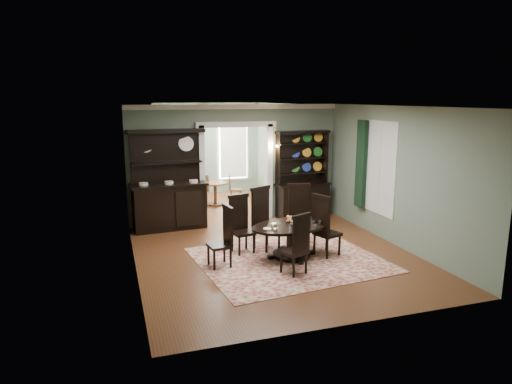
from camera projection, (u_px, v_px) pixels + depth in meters
room at (276, 180)px, 9.00m from camera, size 5.51×6.01×3.01m
parlor at (214, 152)px, 14.13m from camera, size 3.51×3.50×3.01m
doorway_trim at (236, 159)px, 11.75m from camera, size 2.08×0.25×2.57m
right_window at (371, 166)px, 10.63m from camera, size 0.15×1.47×2.12m
wall_sconce at (273, 148)px, 11.83m from camera, size 0.27×0.21×0.21m
rug at (289, 260)px, 9.06m from camera, size 3.76×3.33×0.01m
dining_table at (292, 234)px, 9.14m from camera, size 1.94×1.94×0.69m
centerpiece at (292, 222)px, 9.05m from camera, size 1.22×0.78×0.20m
chair_far_left at (240, 222)px, 9.46m from camera, size 0.52×0.51×1.21m
chair_far_mid at (263, 216)px, 9.67m from camera, size 0.64×0.63×1.33m
chair_far_right at (299, 212)px, 10.08m from camera, size 0.61×0.60×1.31m
chair_end_left at (224, 235)px, 8.63m from camera, size 0.47×0.49×1.18m
chair_end_right at (324, 224)px, 9.14m from camera, size 0.59×0.60×1.29m
chair_near at (298, 243)px, 8.18m from camera, size 0.55×0.54×1.16m
sideboard at (169, 195)px, 11.11m from camera, size 1.89×0.80×2.43m
welsh_dresser at (302, 186)px, 12.20m from camera, size 1.53×0.67×2.32m
parlor_table at (215, 191)px, 13.56m from camera, size 0.75×0.75×0.69m
parlor_chair_left at (202, 190)px, 13.42m from camera, size 0.44×0.43×0.94m
parlor_chair_right at (233, 188)px, 13.74m from camera, size 0.42×0.41×0.93m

